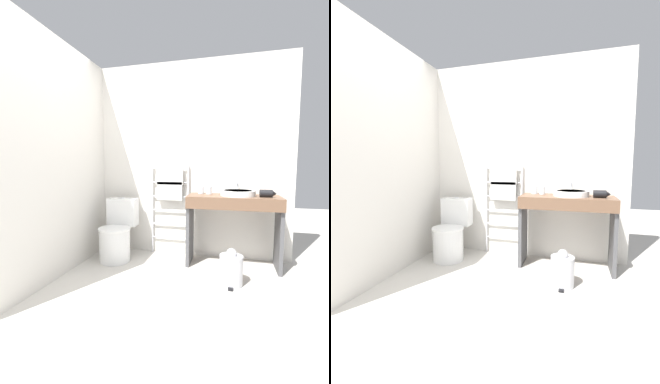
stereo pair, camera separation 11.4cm
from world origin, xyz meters
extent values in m
plane|color=beige|center=(0.00, 0.00, 0.00)|extent=(12.00, 12.00, 0.00)
cube|color=silver|center=(0.00, 1.63, 1.25)|extent=(2.61, 0.12, 2.50)
cube|color=silver|center=(-1.24, 0.79, 1.25)|extent=(0.12, 2.32, 2.50)
cylinder|color=white|center=(-0.82, 1.10, 0.20)|extent=(0.38, 0.38, 0.40)
cylinder|color=white|center=(-0.82, 1.10, 0.41)|extent=(0.39, 0.39, 0.02)
cube|color=white|center=(-0.82, 1.36, 0.58)|extent=(0.38, 0.19, 0.36)
cylinder|color=silver|center=(-0.82, 1.36, 0.76)|extent=(0.05, 0.05, 0.01)
cylinder|color=silver|center=(-0.46, 1.54, 0.60)|extent=(0.02, 0.02, 1.20)
cylinder|color=silver|center=(0.03, 1.54, 0.60)|extent=(0.02, 0.02, 1.20)
cylinder|color=silver|center=(-0.22, 1.54, 0.22)|extent=(0.49, 0.02, 0.02)
cylinder|color=silver|center=(-0.22, 1.54, 0.40)|extent=(0.49, 0.02, 0.02)
cylinder|color=silver|center=(-0.22, 1.54, 0.59)|extent=(0.49, 0.02, 0.02)
cylinder|color=silver|center=(-0.22, 1.54, 0.78)|extent=(0.49, 0.02, 0.02)
cylinder|color=silver|center=(-0.22, 1.54, 0.96)|extent=(0.49, 0.02, 0.02)
cylinder|color=silver|center=(-0.22, 1.54, 1.15)|extent=(0.49, 0.02, 0.02)
cube|color=white|center=(-0.22, 1.51, 1.05)|extent=(0.35, 0.04, 0.22)
cube|color=silver|center=(-0.22, 1.51, 0.85)|extent=(0.34, 0.04, 0.24)
cube|color=brown|center=(0.60, 1.31, 0.82)|extent=(1.05, 0.46, 0.03)
cube|color=brown|center=(0.60, 1.09, 0.75)|extent=(1.05, 0.02, 0.10)
cube|color=#4C4C4F|center=(0.09, 1.31, 0.40)|extent=(0.04, 0.39, 0.80)
cube|color=#4C4C4F|center=(1.10, 1.31, 0.40)|extent=(0.04, 0.39, 0.80)
cylinder|color=white|center=(0.64, 1.32, 0.87)|extent=(0.40, 0.40, 0.06)
cylinder|color=silver|center=(0.64, 1.32, 0.90)|extent=(0.32, 0.32, 0.01)
cylinder|color=silver|center=(0.64, 1.51, 0.91)|extent=(0.02, 0.02, 0.15)
cylinder|color=silver|center=(0.64, 1.47, 0.98)|extent=(0.02, 0.09, 0.02)
cylinder|color=silver|center=(0.20, 1.45, 0.88)|extent=(0.07, 0.07, 0.09)
cylinder|color=silver|center=(0.30, 1.42, 0.88)|extent=(0.07, 0.07, 0.09)
cylinder|color=black|center=(0.94, 1.26, 0.88)|extent=(0.13, 0.08, 0.08)
cone|color=black|center=(1.03, 1.26, 0.88)|extent=(0.05, 0.07, 0.07)
cube|color=black|center=(0.91, 1.34, 0.88)|extent=(0.05, 0.09, 0.06)
cylinder|color=silver|center=(0.59, 0.80, 0.15)|extent=(0.23, 0.23, 0.30)
sphere|color=silver|center=(0.59, 0.80, 0.32)|extent=(0.10, 0.10, 0.10)
cube|color=black|center=(0.59, 0.67, 0.01)|extent=(0.05, 0.04, 0.02)
camera|label=1|loc=(0.57, -1.74, 1.19)|focal=24.00mm
camera|label=2|loc=(0.68, -1.71, 1.19)|focal=24.00mm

